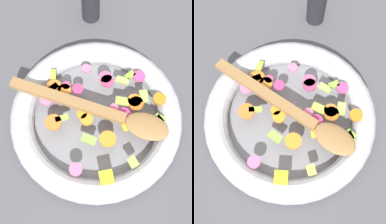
% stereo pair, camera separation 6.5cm
% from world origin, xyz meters
% --- Properties ---
extents(ground_plane, '(4.00, 4.00, 0.00)m').
position_xyz_m(ground_plane, '(0.00, 0.00, 0.00)').
color(ground_plane, '#4C4C51').
extents(skillet, '(0.37, 0.37, 0.05)m').
position_xyz_m(skillet, '(0.00, 0.00, 0.02)').
color(skillet, slate).
rests_on(skillet, ground_plane).
extents(chopped_vegetables, '(0.27, 0.27, 0.01)m').
position_xyz_m(chopped_vegetables, '(0.01, -0.01, 0.05)').
color(chopped_vegetables, orange).
rests_on(chopped_vegetables, skillet).
extents(wooden_spoon, '(0.21, 0.31, 0.01)m').
position_xyz_m(wooden_spoon, '(-0.01, -0.02, 0.06)').
color(wooden_spoon, olive).
rests_on(wooden_spoon, chopped_vegetables).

